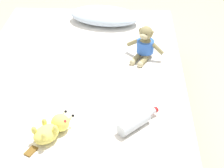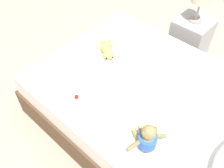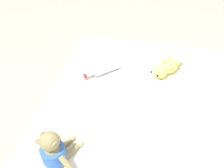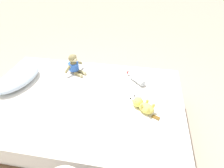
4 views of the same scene
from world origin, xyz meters
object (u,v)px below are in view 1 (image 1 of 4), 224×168
Objects in this scene: plush_monkey at (145,45)px; plush_yellow_creature at (52,129)px; pillow at (104,16)px; glass_bottle at (135,122)px; bed at (81,101)px.

plush_yellow_creature is (-0.51, -0.84, -0.05)m from plush_monkey.
plush_yellow_creature is at bearing -97.80° from pillow.
pillow is 2.31× the size of plush_monkey.
plush_monkey is 0.92× the size of plush_yellow_creature.
bed is at bearing 125.04° from glass_bottle.
pillow reaches higher than glass_bottle.
bed is at bearing 84.17° from plush_yellow_creature.
pillow is at bearing 100.94° from glass_bottle.
plush_yellow_creature is 0.45m from glass_bottle.
plush_monkey is at bearing 84.68° from glass_bottle.
plush_monkey is at bearing -59.47° from pillow.
pillow is 2.11× the size of plush_yellow_creature.
plush_monkey is (0.45, 0.22, 0.35)m from bed.
plush_yellow_creature is at bearing -95.83° from bed.
bed is 0.83m from pillow.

